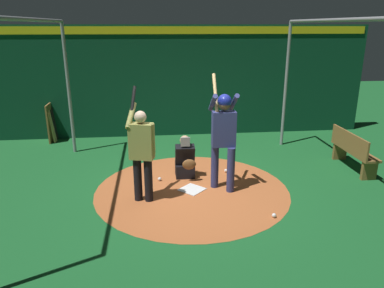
{
  "coord_description": "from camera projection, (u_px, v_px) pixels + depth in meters",
  "views": [
    {
      "loc": [
        6.5,
        -0.72,
        3.08
      ],
      "look_at": [
        0.0,
        0.0,
        0.95
      ],
      "focal_mm": 34.15,
      "sensor_mm": 36.0,
      "label": 1
    }
  ],
  "objects": [
    {
      "name": "ground_plane",
      "position": [
        192.0,
        190.0,
        7.17
      ],
      "size": [
        26.98,
        26.98,
        0.0
      ],
      "primitive_type": "plane",
      "color": "#195B28"
    },
    {
      "name": "dirt_circle",
      "position": [
        192.0,
        190.0,
        7.17
      ],
      "size": [
        3.78,
        3.78,
        0.01
      ],
      "primitive_type": "cylinder",
      "color": "#B76033",
      "rests_on": "ground"
    },
    {
      "name": "home_plate",
      "position": [
        192.0,
        189.0,
        7.16
      ],
      "size": [
        0.59,
        0.59,
        0.01
      ],
      "primitive_type": "cube",
      "rotation": [
        0.0,
        0.0,
        0.79
      ],
      "color": "white",
      "rests_on": "dirt_circle"
    },
    {
      "name": "batter",
      "position": [
        223.0,
        132.0,
        6.86
      ],
      "size": [
        0.68,
        0.49,
        2.21
      ],
      "color": "navy",
      "rests_on": "ground"
    },
    {
      "name": "catcher",
      "position": [
        185.0,
        161.0,
        7.69
      ],
      "size": [
        0.58,
        0.4,
        0.92
      ],
      "color": "black",
      "rests_on": "ground"
    },
    {
      "name": "visitor",
      "position": [
        142.0,
        150.0,
        6.46
      ],
      "size": [
        0.62,
        0.51,
        2.06
      ],
      "rotation": [
        0.0,
        0.0,
        -0.28
      ],
      "color": "black",
      "rests_on": "ground"
    },
    {
      "name": "back_wall",
      "position": [
        177.0,
        81.0,
        10.38
      ],
      "size": [
        0.22,
        10.98,
        3.1
      ],
      "color": "#0C3D26",
      "rests_on": "ground"
    },
    {
      "name": "cage_frame",
      "position": [
        192.0,
        77.0,
        6.49
      ],
      "size": [
        5.28,
        5.53,
        3.21
      ],
      "color": "gray",
      "rests_on": "ground"
    },
    {
      "name": "bat_rack",
      "position": [
        52.0,
        123.0,
        10.11
      ],
      "size": [
        0.7,
        0.19,
        1.05
      ],
      "color": "olive",
      "rests_on": "ground"
    },
    {
      "name": "bench",
      "position": [
        353.0,
        150.0,
        8.1
      ],
      "size": [
        1.48,
        0.36,
        0.85
      ],
      "color": "olive",
      "rests_on": "ground"
    },
    {
      "name": "baseball_0",
      "position": [
        226.0,
        171.0,
        8.01
      ],
      "size": [
        0.07,
        0.07,
        0.07
      ],
      "primitive_type": "sphere",
      "color": "white",
      "rests_on": "dirt_circle"
    },
    {
      "name": "baseball_1",
      "position": [
        274.0,
        215.0,
        6.12
      ],
      "size": [
        0.07,
        0.07,
        0.07
      ],
      "primitive_type": "sphere",
      "color": "white",
      "rests_on": "dirt_circle"
    },
    {
      "name": "baseball_2",
      "position": [
        160.0,
        179.0,
        7.57
      ],
      "size": [
        0.07,
        0.07,
        0.07
      ],
      "primitive_type": "sphere",
      "color": "white",
      "rests_on": "dirt_circle"
    }
  ]
}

